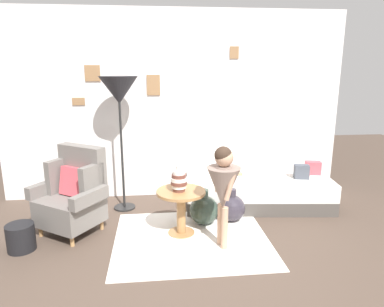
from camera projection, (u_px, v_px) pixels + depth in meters
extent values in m
plane|color=#4C3D33|center=(187.00, 264.00, 3.35)|extent=(12.00, 12.00, 0.00)
cube|color=silver|center=(174.00, 106.00, 4.92)|extent=(4.80, 0.10, 2.60)
cube|color=olive|center=(79.00, 101.00, 4.71)|extent=(0.17, 0.02, 0.10)
cube|color=silver|center=(79.00, 101.00, 4.71)|extent=(0.13, 0.01, 0.08)
cube|color=olive|center=(93.00, 73.00, 4.64)|extent=(0.20, 0.02, 0.21)
cube|color=slate|center=(92.00, 73.00, 4.64)|extent=(0.16, 0.01, 0.16)
cube|color=olive|center=(234.00, 53.00, 4.77)|extent=(0.12, 0.02, 0.16)
cube|color=gray|center=(234.00, 53.00, 4.77)|extent=(0.10, 0.01, 0.13)
cube|color=olive|center=(153.00, 85.00, 4.76)|extent=(0.18, 0.02, 0.28)
cube|color=#9A9A8E|center=(153.00, 85.00, 4.76)|extent=(0.14, 0.01, 0.22)
cube|color=silver|center=(191.00, 239.00, 3.82)|extent=(1.66, 1.45, 0.01)
cylinder|color=tan|center=(41.00, 231.00, 3.88)|extent=(0.04, 0.04, 0.12)
cylinder|color=tan|center=(72.00, 241.00, 3.66)|extent=(0.04, 0.04, 0.12)
cylinder|color=tan|center=(72.00, 216.00, 4.26)|extent=(0.04, 0.04, 0.12)
cylinder|color=tan|center=(102.00, 224.00, 4.04)|extent=(0.04, 0.04, 0.12)
cube|color=slate|center=(70.00, 210.00, 3.91)|extent=(0.81, 0.80, 0.30)
cube|color=slate|center=(83.00, 169.00, 4.00)|extent=(0.58, 0.45, 0.55)
cube|color=slate|center=(58.00, 176.00, 4.03)|extent=(0.24, 0.30, 0.39)
cube|color=slate|center=(92.00, 182.00, 3.79)|extent=(0.24, 0.30, 0.39)
cube|color=slate|center=(46.00, 188.00, 3.99)|extent=(0.36, 0.47, 0.14)
cube|color=slate|center=(90.00, 198.00, 3.69)|extent=(0.36, 0.47, 0.14)
cube|color=#D64C56|center=(75.00, 182.00, 3.92)|extent=(0.39, 0.34, 0.33)
cube|color=#4C4742|center=(257.00, 199.00, 4.74)|extent=(1.97, 0.99, 0.18)
cube|color=silver|center=(258.00, 185.00, 4.69)|extent=(1.97, 0.99, 0.22)
cube|color=#D64C56|center=(313.00, 168.00, 4.78)|extent=(0.22, 0.16, 0.18)
cube|color=#474C56|center=(301.00, 172.00, 4.59)|extent=(0.21, 0.15, 0.18)
cylinder|color=#9E7042|center=(181.00, 233.00, 3.95)|extent=(0.30, 0.30, 0.02)
cylinder|color=#9E7042|center=(181.00, 213.00, 3.89)|extent=(0.10, 0.10, 0.46)
cylinder|color=#9E7042|center=(181.00, 192.00, 3.83)|extent=(0.54, 0.54, 0.03)
cylinder|color=brown|center=(179.00, 189.00, 3.82)|extent=(0.14, 0.14, 0.04)
cylinder|color=white|center=(179.00, 186.00, 3.81)|extent=(0.16, 0.16, 0.04)
cylinder|color=brown|center=(179.00, 183.00, 3.80)|extent=(0.18, 0.18, 0.04)
cylinder|color=white|center=(179.00, 179.00, 3.79)|extent=(0.18, 0.18, 0.04)
cylinder|color=brown|center=(179.00, 176.00, 3.78)|extent=(0.16, 0.16, 0.04)
cylinder|color=white|center=(179.00, 172.00, 3.77)|extent=(0.14, 0.14, 0.04)
cylinder|color=white|center=(179.00, 168.00, 3.76)|extent=(0.07, 0.07, 0.06)
cylinder|color=black|center=(125.00, 207.00, 4.67)|extent=(0.28, 0.28, 0.02)
cylinder|color=black|center=(122.00, 148.00, 4.47)|extent=(0.03, 0.03, 1.62)
cone|color=#232328|center=(119.00, 90.00, 4.29)|extent=(0.48, 0.48, 0.34)
cylinder|color=tan|center=(224.00, 228.00, 3.56)|extent=(0.07, 0.07, 0.46)
cylinder|color=tan|center=(221.00, 224.00, 3.66)|extent=(0.07, 0.07, 0.46)
cone|color=gray|center=(223.00, 188.00, 3.51)|extent=(0.34, 0.34, 0.44)
cylinder|color=gray|center=(224.00, 175.00, 3.47)|extent=(0.17, 0.17, 0.17)
cylinder|color=tan|center=(230.00, 186.00, 3.39)|extent=(0.13, 0.07, 0.29)
cylinder|color=tan|center=(221.00, 179.00, 3.61)|extent=(0.13, 0.07, 0.29)
sphere|color=tan|center=(224.00, 157.00, 3.43)|extent=(0.19, 0.19, 0.19)
sphere|color=#38281E|center=(223.00, 155.00, 3.42)|extent=(0.18, 0.18, 0.18)
cube|color=#968358|center=(233.00, 173.00, 4.79)|extent=(0.22, 0.16, 0.03)
sphere|color=#2D3D33|center=(204.00, 210.00, 4.16)|extent=(0.35, 0.35, 0.35)
cylinder|color=#2D3D33|center=(204.00, 193.00, 4.11)|extent=(0.10, 0.10, 0.09)
sphere|color=#332D38|center=(232.00, 208.00, 4.24)|extent=(0.32, 0.32, 0.32)
cylinder|color=#332D38|center=(232.00, 193.00, 4.19)|extent=(0.09, 0.09, 0.09)
cylinder|color=black|center=(21.00, 237.00, 3.57)|extent=(0.28, 0.28, 0.28)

